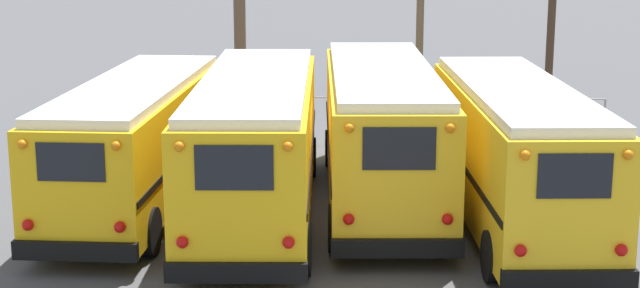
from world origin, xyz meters
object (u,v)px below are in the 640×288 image
school_bus_1 (256,142)px  school_bus_3 (515,151)px  school_bus_2 (382,130)px  school_bus_0 (137,139)px

school_bus_1 → school_bus_3: school_bus_1 is taller
school_bus_2 → school_bus_3: school_bus_2 is taller
school_bus_0 → school_bus_1: school_bus_1 is taller
school_bus_1 → school_bus_2: size_ratio=1.01×
school_bus_0 → school_bus_3: (8.54, -1.22, 0.08)m
school_bus_0 → school_bus_2: school_bus_2 is taller
school_bus_2 → school_bus_3: (2.85, -1.87, -0.05)m
school_bus_0 → school_bus_2: size_ratio=0.95×
school_bus_2 → school_bus_3: bearing=-33.3°
school_bus_0 → school_bus_1: 2.95m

